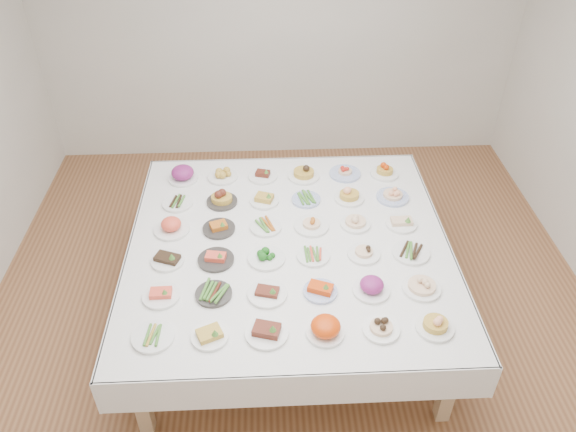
{
  "coord_description": "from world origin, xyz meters",
  "views": [
    {
      "loc": [
        -0.18,
        -3.18,
        3.41
      ],
      "look_at": [
        -0.03,
        0.09,
        0.88
      ],
      "focal_mm": 35.0,
      "sensor_mm": 36.0,
      "label": 1
    }
  ],
  "objects_px": {
    "display_table": "(289,249)",
    "dish_18": "(171,224)",
    "dish_0": "(153,336)",
    "dish_35": "(385,169)"
  },
  "relations": [
    {
      "from": "dish_18",
      "to": "dish_35",
      "type": "xyz_separation_m",
      "value": [
        1.73,
        0.68,
        -0.0
      ]
    },
    {
      "from": "dish_35",
      "to": "dish_18",
      "type": "bearing_deg",
      "value": -158.54
    },
    {
      "from": "dish_18",
      "to": "dish_35",
      "type": "height_order",
      "value": "dish_18"
    },
    {
      "from": "dish_35",
      "to": "display_table",
      "type": "bearing_deg",
      "value": -135.13
    },
    {
      "from": "display_table",
      "to": "dish_18",
      "type": "bearing_deg",
      "value": 168.53
    },
    {
      "from": "display_table",
      "to": "dish_35",
      "type": "height_order",
      "value": "dish_35"
    },
    {
      "from": "display_table",
      "to": "dish_18",
      "type": "xyz_separation_m",
      "value": [
        -0.87,
        0.18,
        0.13
      ]
    },
    {
      "from": "dish_18",
      "to": "display_table",
      "type": "bearing_deg",
      "value": -11.47
    },
    {
      "from": "dish_0",
      "to": "display_table",
      "type": "bearing_deg",
      "value": 44.71
    },
    {
      "from": "display_table",
      "to": "dish_35",
      "type": "distance_m",
      "value": 1.22
    }
  ]
}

